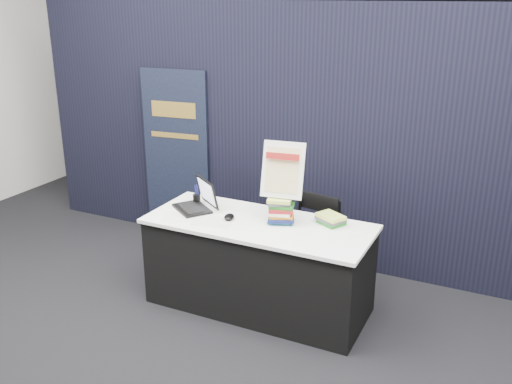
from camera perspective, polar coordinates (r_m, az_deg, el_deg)
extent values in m
plane|color=black|center=(4.43, -2.96, -14.53)|extent=(8.00, 8.00, 0.00)
cube|color=beige|center=(7.46, 12.18, 13.45)|extent=(8.00, 0.02, 3.50)
cube|color=black|center=(5.28, 5.23, 5.42)|extent=(6.00, 0.08, 2.40)
cube|color=black|center=(4.67, 0.25, -7.47)|extent=(1.76, 0.71, 0.72)
cube|color=white|center=(4.51, 0.25, -3.22)|extent=(1.80, 0.75, 0.03)
cube|color=black|center=(4.78, -6.41, -1.68)|extent=(0.41, 0.39, 0.02)
cube|color=black|center=(4.83, -5.73, 0.17)|extent=(0.31, 0.24, 0.23)
cube|color=white|center=(4.82, -5.78, 0.14)|extent=(0.25, 0.20, 0.18)
ellipsoid|color=black|center=(4.56, -2.70, -2.51)|extent=(0.11, 0.15, 0.04)
cube|color=white|center=(4.65, -7.31, -2.45)|extent=(0.36, 0.30, 0.00)
cube|color=silver|center=(4.68, -6.34, -2.27)|extent=(0.32, 0.24, 0.00)
cube|color=silver|center=(4.53, -4.33, -2.96)|extent=(0.35, 0.27, 0.00)
cylinder|color=black|center=(4.91, -5.95, -0.69)|extent=(0.08, 0.08, 0.08)
cube|color=#1C5D6B|center=(4.50, 2.46, -2.92)|extent=(0.23, 0.20, 0.03)
cube|color=#121B51|center=(4.49, 2.46, -2.61)|extent=(0.23, 0.20, 0.03)
cube|color=orange|center=(4.48, 2.46, -2.31)|extent=(0.23, 0.20, 0.03)
cube|color=#FBE9CD|center=(4.47, 2.47, -2.00)|extent=(0.23, 0.20, 0.03)
cube|color=maroon|center=(4.46, 2.47, -1.69)|extent=(0.23, 0.20, 0.03)
cube|color=#1F7621|center=(4.45, 2.48, -1.38)|extent=(0.23, 0.20, 0.03)
cube|color=#505055|center=(4.44, 2.48, -1.07)|extent=(0.23, 0.20, 0.03)
cube|color=#C9D957|center=(4.43, 2.49, -0.76)|extent=(0.23, 0.20, 0.03)
cube|color=#1F7621|center=(4.50, 7.54, -3.05)|extent=(0.24, 0.21, 0.03)
cube|color=#505055|center=(4.49, 7.55, -2.72)|extent=(0.24, 0.21, 0.03)
cube|color=#C9D957|center=(4.48, 7.57, -2.39)|extent=(0.24, 0.21, 0.03)
cube|color=black|center=(4.41, 2.42, -0.46)|extent=(0.22, 0.05, 0.01)
cylinder|color=black|center=(4.47, 1.85, 1.56)|extent=(0.03, 0.11, 0.32)
cylinder|color=black|center=(4.41, 3.93, 1.25)|extent=(0.03, 0.11, 0.32)
cube|color=white|center=(4.38, 2.70, 2.22)|extent=(0.34, 0.17, 0.43)
cube|color=beige|center=(4.38, 2.66, 2.19)|extent=(0.27, 0.13, 0.34)
cube|color=maroon|center=(4.34, 2.66, 3.57)|extent=(0.26, 0.05, 0.05)
cube|color=black|center=(6.17, -7.69, -4.03)|extent=(0.75, 0.18, 0.07)
cube|color=black|center=(5.90, -7.95, 3.58)|extent=(0.70, 0.11, 1.76)
cube|color=#BB913A|center=(5.78, -8.27, 8.15)|extent=(0.48, 0.06, 0.16)
cube|color=#BB913A|center=(5.83, -8.14, 5.61)|extent=(0.52, 0.06, 0.05)
cylinder|color=black|center=(4.88, 2.65, -8.29)|extent=(0.02, 0.02, 0.41)
cylinder|color=black|center=(4.77, 6.68, -9.12)|extent=(0.02, 0.02, 0.41)
cylinder|color=black|center=(5.18, 4.25, -6.61)|extent=(0.02, 0.02, 0.41)
cylinder|color=black|center=(5.07, 8.06, -7.35)|extent=(0.02, 0.02, 0.41)
cube|color=black|center=(4.87, 5.49, -5.51)|extent=(0.44, 0.44, 0.04)
cube|color=black|center=(4.90, 6.36, -1.07)|extent=(0.36, 0.10, 0.14)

